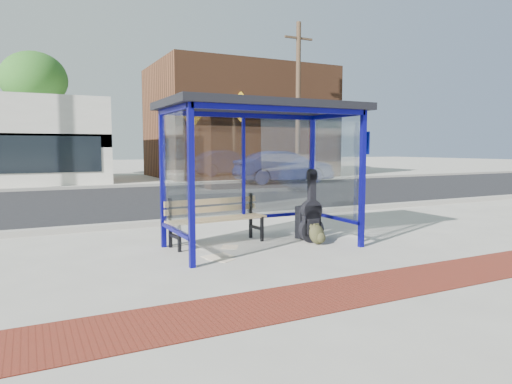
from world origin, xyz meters
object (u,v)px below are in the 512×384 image
fire_hydrant (324,171)px  guitar_bag (311,217)px  parked_car (283,167)px  suitcase (306,222)px  backpack (318,235)px  bench (216,217)px

fire_hydrant → guitar_bag: bearing=-125.9°
parked_car → fire_hydrant: (3.56, 1.71, -0.34)m
suitcase → parked_car: bearing=38.8°
backpack → parked_car: bearing=51.6°
guitar_bag → suitcase: (0.13, 0.37, -0.14)m
fire_hydrant → parked_car: bearing=-154.4°
bench → backpack: bearing=-34.0°
parked_car → fire_hydrant: 3.96m
parked_car → guitar_bag: bearing=157.3°
bench → guitar_bag: 1.69m
fire_hydrant → suitcase: bearing=-126.2°
bench → backpack: 1.80m
guitar_bag → suitcase: size_ratio=1.86×
parked_car → fire_hydrant: parked_car is taller
bench → parked_car: bearing=49.5°
bench → backpack: bench is taller
suitcase → parked_car: (6.29, 11.73, 0.46)m
suitcase → fire_hydrant: 16.66m
backpack → parked_car: 13.88m
fire_hydrant → backpack: bearing=-125.5°
bench → guitar_bag: bearing=-28.4°
backpack → fire_hydrant: bearing=43.7°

